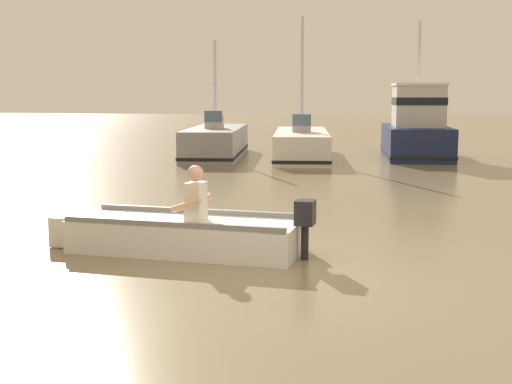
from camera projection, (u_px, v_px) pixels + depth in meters
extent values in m
plane|color=#7A6B4C|center=(268.00, 279.00, 7.96)|extent=(120.00, 120.00, 0.00)
cube|color=white|center=(186.00, 236.00, 9.31)|extent=(3.21, 1.45, 0.44)
cube|color=white|center=(73.00, 229.00, 9.77)|extent=(0.47, 0.65, 0.42)
cube|color=gray|center=(171.00, 225.00, 8.79)|extent=(3.03, 0.43, 0.08)
cube|color=gray|center=(199.00, 212.00, 9.76)|extent=(3.03, 0.43, 0.08)
cube|color=white|center=(193.00, 223.00, 9.26)|extent=(0.40, 1.04, 0.06)
cylinder|color=black|center=(305.00, 239.00, 8.86)|extent=(0.11, 0.11, 0.54)
cube|color=black|center=(305.00, 213.00, 8.81)|extent=(0.27, 0.31, 0.32)
cube|color=beige|center=(196.00, 201.00, 9.20)|extent=(0.26, 0.36, 0.52)
sphere|color=tan|center=(195.00, 173.00, 9.15)|extent=(0.22, 0.22, 0.22)
cylinder|color=tan|center=(186.00, 205.00, 9.01)|extent=(0.43, 0.14, 0.23)
cylinder|color=tan|center=(198.00, 200.00, 9.43)|extent=(0.43, 0.14, 0.23)
cube|color=gray|center=(216.00, 142.00, 23.12)|extent=(2.21, 5.90, 0.98)
cube|color=black|center=(216.00, 152.00, 23.17)|extent=(2.25, 5.94, 0.10)
cube|color=beige|center=(214.00, 122.00, 22.59)|extent=(0.63, 0.55, 0.44)
cube|color=slate|center=(213.00, 116.00, 22.31)|extent=(0.59, 0.09, 0.36)
cylinder|color=silver|center=(215.00, 84.00, 22.70)|extent=(0.10, 0.10, 2.89)
cube|color=white|center=(301.00, 145.00, 22.71)|extent=(2.27, 6.32, 0.88)
cube|color=black|center=(301.00, 153.00, 22.75)|extent=(2.32, 6.37, 0.10)
cube|color=#B2ADA3|center=(302.00, 125.00, 22.16)|extent=(0.64, 0.55, 0.44)
cube|color=slate|center=(302.00, 120.00, 21.87)|extent=(0.59, 0.10, 0.36)
cylinder|color=silver|center=(302.00, 74.00, 22.23)|extent=(0.10, 0.10, 3.70)
cube|color=#19234C|center=(416.00, 142.00, 22.77)|extent=(2.16, 4.56, 1.05)
cube|color=black|center=(415.00, 152.00, 22.82)|extent=(2.20, 4.60, 0.10)
cube|color=beige|center=(418.00, 106.00, 22.21)|extent=(1.62, 1.94, 1.32)
cube|color=black|center=(418.00, 101.00, 22.18)|extent=(1.65, 1.98, 0.24)
cube|color=white|center=(419.00, 84.00, 22.10)|extent=(1.70, 2.04, 0.08)
cylinder|color=silver|center=(418.00, 74.00, 22.34)|extent=(0.10, 0.10, 3.40)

